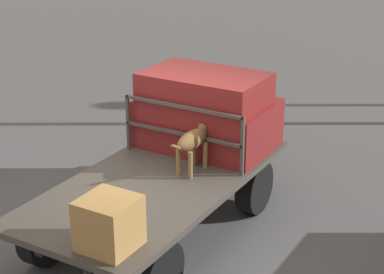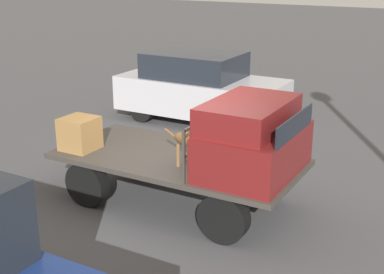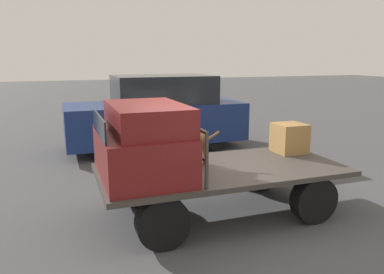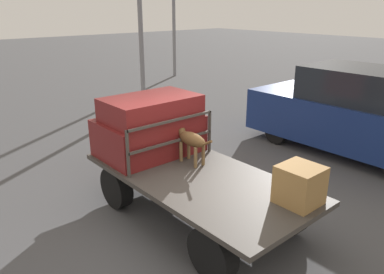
{
  "view_description": "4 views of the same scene",
  "coord_description": "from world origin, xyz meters",
  "px_view_note": "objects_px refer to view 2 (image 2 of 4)",
  "views": [
    {
      "loc": [
        -6.09,
        -4.07,
        4.25
      ],
      "look_at": [
        0.42,
        -0.27,
        1.28
      ],
      "focal_mm": 60.0,
      "sensor_mm": 36.0,
      "label": 1
    },
    {
      "loc": [
        4.15,
        -6.9,
        3.81
      ],
      "look_at": [
        0.42,
        -0.27,
        1.28
      ],
      "focal_mm": 50.0,
      "sensor_mm": 36.0,
      "label": 2
    },
    {
      "loc": [
        2.45,
        5.33,
        2.54
      ],
      "look_at": [
        0.42,
        -0.27,
        1.28
      ],
      "focal_mm": 35.0,
      "sensor_mm": 36.0,
      "label": 3
    },
    {
      "loc": [
        -4.13,
        3.65,
        3.39
      ],
      "look_at": [
        0.42,
        -0.27,
        1.28
      ],
      "focal_mm": 35.0,
      "sensor_mm": 36.0,
      "label": 4
    }
  ],
  "objects_px": {
    "flatbed_truck": "(178,169)",
    "dog": "(196,141)",
    "cargo_crate": "(80,133)",
    "parked_sedan": "(200,88)"
  },
  "relations": [
    {
      "from": "dog",
      "to": "flatbed_truck",
      "type": "bearing_deg",
      "value": 153.5
    },
    {
      "from": "flatbed_truck",
      "to": "parked_sedan",
      "type": "bearing_deg",
      "value": 114.16
    },
    {
      "from": "flatbed_truck",
      "to": "dog",
      "type": "relative_size",
      "value": 3.99
    },
    {
      "from": "flatbed_truck",
      "to": "parked_sedan",
      "type": "relative_size",
      "value": 0.98
    },
    {
      "from": "flatbed_truck",
      "to": "dog",
      "type": "xyz_separation_m",
      "value": [
        0.49,
        -0.27,
        0.65
      ]
    },
    {
      "from": "flatbed_truck",
      "to": "cargo_crate",
      "type": "distance_m",
      "value": 1.74
    },
    {
      "from": "cargo_crate",
      "to": "parked_sedan",
      "type": "distance_m",
      "value": 4.81
    },
    {
      "from": "cargo_crate",
      "to": "parked_sedan",
      "type": "relative_size",
      "value": 0.13
    },
    {
      "from": "cargo_crate",
      "to": "parked_sedan",
      "type": "height_order",
      "value": "parked_sedan"
    },
    {
      "from": "parked_sedan",
      "to": "cargo_crate",
      "type": "bearing_deg",
      "value": -83.27
    }
  ]
}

